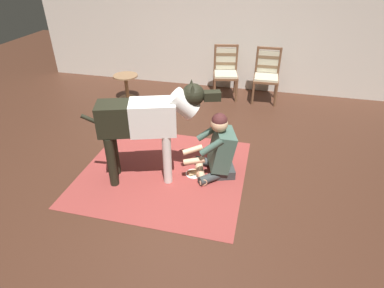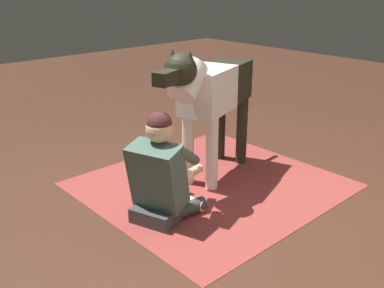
% 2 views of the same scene
% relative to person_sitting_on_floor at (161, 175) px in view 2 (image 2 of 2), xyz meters
% --- Properties ---
extents(ground_plane, '(14.37, 14.37, 0.00)m').
position_rel_person_sitting_on_floor_xyz_m(ground_plane, '(-0.46, -0.14, -0.36)').
color(ground_plane, '#43261A').
extents(area_rug, '(2.10, 1.98, 0.01)m').
position_rel_person_sitting_on_floor_xyz_m(area_rug, '(-0.68, -0.13, -0.35)').
color(area_rug, brown).
rests_on(area_rug, ground).
extents(person_sitting_on_floor, '(0.72, 0.60, 0.87)m').
position_rel_person_sitting_on_floor_xyz_m(person_sitting_on_floor, '(0.00, 0.00, 0.00)').
color(person_sitting_on_floor, '#363B3B').
rests_on(person_sitting_on_floor, ground).
extents(large_dog, '(1.54, 0.66, 1.27)m').
position_rel_person_sitting_on_floor_xyz_m(large_dog, '(-0.80, -0.27, 0.46)').
color(large_dog, white).
rests_on(large_dog, ground).
extents(hot_dog_on_plate, '(0.22, 0.22, 0.06)m').
position_rel_person_sitting_on_floor_xyz_m(hot_dog_on_plate, '(-0.28, -0.10, -0.33)').
color(hot_dog_on_plate, silver).
rests_on(hot_dog_on_plate, ground).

